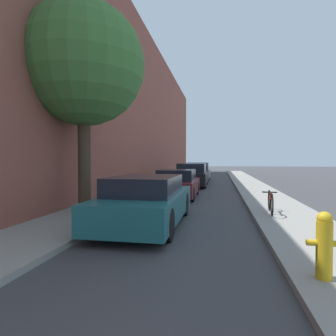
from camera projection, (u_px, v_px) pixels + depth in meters
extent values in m
plane|color=#3D3D3F|center=(201.00, 192.00, 14.92)|extent=(120.00, 120.00, 0.00)
cube|color=gray|center=(148.00, 190.00, 15.44)|extent=(2.00, 52.00, 0.12)
cube|color=gray|center=(259.00, 192.00, 14.39)|extent=(2.00, 52.00, 0.12)
cube|color=brown|center=(124.00, 95.00, 15.53)|extent=(0.70, 52.00, 10.49)
cylinder|color=black|center=(134.00, 203.00, 8.91)|extent=(0.22, 0.70, 0.70)
cylinder|color=black|center=(184.00, 204.00, 8.63)|extent=(0.22, 0.70, 0.70)
cylinder|color=black|center=(96.00, 222.00, 6.19)|extent=(0.22, 0.70, 0.70)
cylinder|color=black|center=(167.00, 225.00, 5.90)|extent=(0.22, 0.70, 0.70)
cube|color=#1E6066|center=(147.00, 205.00, 7.40)|extent=(1.79, 4.46, 0.64)
cube|color=black|center=(145.00, 185.00, 7.21)|extent=(1.58, 2.32, 0.45)
cylinder|color=black|center=(166.00, 188.00, 14.18)|extent=(0.22, 0.61, 0.61)
cylinder|color=black|center=(196.00, 188.00, 13.90)|extent=(0.22, 0.61, 0.61)
cylinder|color=black|center=(155.00, 193.00, 11.76)|extent=(0.22, 0.61, 0.61)
cylinder|color=black|center=(191.00, 194.00, 11.48)|extent=(0.22, 0.61, 0.61)
cube|color=maroon|center=(177.00, 187.00, 12.82)|extent=(1.71, 3.97, 0.61)
cube|color=black|center=(177.00, 175.00, 12.65)|extent=(1.51, 2.06, 0.48)
cylinder|color=black|center=(182.00, 179.00, 19.76)|extent=(0.22, 0.64, 0.64)
cylinder|color=black|center=(206.00, 180.00, 19.45)|extent=(0.22, 0.64, 0.64)
cylinder|color=black|center=(176.00, 183.00, 16.99)|extent=(0.22, 0.64, 0.64)
cylinder|color=black|center=(204.00, 183.00, 16.69)|extent=(0.22, 0.64, 0.64)
cube|color=black|center=(192.00, 178.00, 18.22)|extent=(1.90, 4.53, 0.72)
cube|color=black|center=(192.00, 168.00, 18.02)|extent=(1.67, 2.36, 0.57)
cylinder|color=black|center=(190.00, 175.00, 25.09)|extent=(0.22, 0.68, 0.68)
cylinder|color=black|center=(209.00, 175.00, 24.79)|extent=(0.22, 0.68, 0.68)
cylinder|color=black|center=(187.00, 177.00, 22.63)|extent=(0.22, 0.68, 0.68)
cylinder|color=black|center=(208.00, 177.00, 22.33)|extent=(0.22, 0.68, 0.68)
cube|color=slate|center=(198.00, 174.00, 23.70)|extent=(1.90, 4.03, 0.70)
cube|color=black|center=(198.00, 166.00, 23.53)|extent=(1.68, 2.10, 0.58)
cylinder|color=#423323|center=(84.00, 155.00, 8.77)|extent=(0.39, 0.39, 3.48)
sphere|color=#3D7033|center=(83.00, 64.00, 8.69)|extent=(3.75, 3.75, 3.75)
cylinder|color=gold|center=(324.00, 250.00, 3.76)|extent=(0.21, 0.21, 0.76)
sphere|color=gold|center=(325.00, 219.00, 3.74)|extent=(0.19, 0.19, 0.19)
cylinder|color=gold|center=(312.00, 243.00, 3.78)|extent=(0.13, 0.08, 0.08)
torus|color=black|center=(269.00, 200.00, 8.83)|extent=(0.09, 0.64, 0.64)
torus|color=black|center=(272.00, 205.00, 7.93)|extent=(0.09, 0.64, 0.64)
cube|color=maroon|center=(271.00, 197.00, 8.38)|extent=(0.10, 0.78, 0.04)
cylinder|color=maroon|center=(271.00, 195.00, 8.21)|extent=(0.04, 0.04, 0.18)
cube|color=black|center=(269.00, 192.00, 8.75)|extent=(0.44, 0.07, 0.04)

